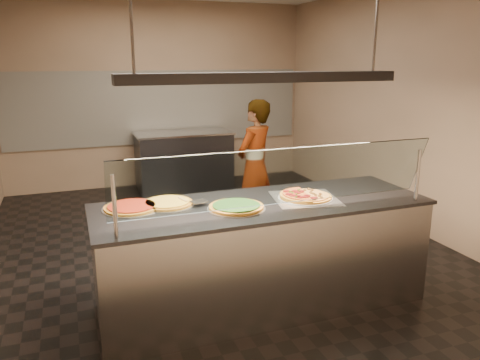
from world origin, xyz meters
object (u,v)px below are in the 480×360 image
object	(u,v)px
perforated_tray	(305,198)
prep_table	(184,160)
pizza_tomato	(131,207)
heat_lamp_housing	(264,77)
serving_counter	(262,254)
worker	(255,165)
half_pizza_pepperoni	(294,196)
half_pizza_sausage	(316,194)
pizza_spinach	(236,207)
pizza_cheese	(167,203)
pizza_spatula	(189,200)
sneeze_guard	(281,178)

from	to	relation	value
perforated_tray	prep_table	distance (m)	4.01
pizza_tomato	heat_lamp_housing	world-z (taller)	heat_lamp_housing
serving_counter	worker	size ratio (longest dim) A/B	1.73
serving_counter	perforated_tray	world-z (taller)	perforated_tray
half_pizza_pepperoni	heat_lamp_housing	distance (m)	1.02
half_pizza_sausage	pizza_spinach	size ratio (longest dim) A/B	1.01
half_pizza_sausage	pizza_cheese	distance (m)	1.27
half_pizza_sausage	worker	size ratio (longest dim) A/B	0.29
half_pizza_pepperoni	pizza_spatula	world-z (taller)	half_pizza_pepperoni
pizza_cheese	heat_lamp_housing	bearing A→B (deg)	-16.42
half_pizza_sausage	pizza_spinach	bearing A→B (deg)	-176.19
sneeze_guard	pizza_spatula	size ratio (longest dim) A/B	11.42
pizza_tomato	heat_lamp_housing	xyz separation A→B (m)	(1.05, -0.21, 1.01)
half_pizza_sausage	half_pizza_pepperoni	bearing A→B (deg)	-179.28
serving_counter	worker	distance (m)	1.96
half_pizza_pepperoni	sneeze_guard	bearing A→B (deg)	-131.36
half_pizza_pepperoni	prep_table	world-z (taller)	half_pizza_pepperoni
serving_counter	pizza_tomato	distance (m)	1.17
pizza_spatula	half_pizza_pepperoni	bearing A→B (deg)	-13.80
perforated_tray	pizza_cheese	size ratio (longest dim) A/B	1.41
prep_table	pizza_cheese	bearing A→B (deg)	-105.44
pizza_tomato	half_pizza_pepperoni	bearing A→B (deg)	-10.44
pizza_tomato	perforated_tray	bearing A→B (deg)	-9.63
serving_counter	worker	xyz separation A→B (m)	(0.66, 1.82, 0.34)
half_pizza_sausage	pizza_spatula	distance (m)	1.09
half_pizza_sausage	heat_lamp_housing	world-z (taller)	heat_lamp_housing
heat_lamp_housing	half_pizza_sausage	bearing A→B (deg)	-3.35
half_pizza_sausage	pizza_spinach	distance (m)	0.75
heat_lamp_housing	worker	bearing A→B (deg)	69.98
serving_counter	pizza_spinach	xyz separation A→B (m)	(-0.26, -0.08, 0.48)
pizza_cheese	worker	xyz separation A→B (m)	(1.42, 1.59, -0.14)
serving_counter	prep_table	xyz separation A→B (m)	(0.27, 3.96, 0.00)
perforated_tray	pizza_cheese	bearing A→B (deg)	167.46
serving_counter	half_pizza_sausage	xyz separation A→B (m)	(0.49, -0.03, 0.49)
serving_counter	perforated_tray	bearing A→B (deg)	-4.48
pizza_spatula	prep_table	size ratio (longest dim) A/B	0.14
worker	heat_lamp_housing	distance (m)	2.24
pizza_cheese	heat_lamp_housing	size ratio (longest dim) A/B	0.19
half_pizza_sausage	pizza_cheese	world-z (taller)	half_pizza_sausage
perforated_tray	pizza_cheese	xyz separation A→B (m)	(-1.14, 0.25, 0.01)
pizza_cheese	sneeze_guard	bearing A→B (deg)	-36.77
serving_counter	pizza_cheese	size ratio (longest dim) A/B	6.31
perforated_tray	pizza_tomato	distance (m)	1.45
worker	sneeze_guard	bearing A→B (deg)	38.58
pizza_cheese	pizza_spatula	size ratio (longest dim) A/B	1.98
serving_counter	sneeze_guard	xyz separation A→B (m)	(0.00, -0.34, 0.76)
sneeze_guard	perforated_tray	distance (m)	0.57
prep_table	heat_lamp_housing	distance (m)	4.23
half_pizza_pepperoni	half_pizza_sausage	size ratio (longest dim) A/B	1.00
sneeze_guard	heat_lamp_housing	bearing A→B (deg)	90.00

